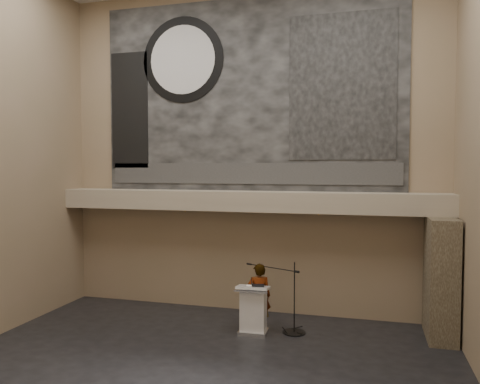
% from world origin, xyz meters
% --- Properties ---
extents(floor, '(10.00, 10.00, 0.00)m').
position_xyz_m(floor, '(0.00, 0.00, 0.00)').
color(floor, black).
rests_on(floor, ground).
extents(wall_back, '(10.00, 0.02, 8.50)m').
position_xyz_m(wall_back, '(0.00, 4.00, 4.25)').
color(wall_back, '#847153').
rests_on(wall_back, floor).
extents(wall_front, '(10.00, 0.02, 8.50)m').
position_xyz_m(wall_front, '(0.00, -4.00, 4.25)').
color(wall_front, '#847153').
rests_on(wall_front, floor).
extents(soffit, '(10.00, 0.80, 0.50)m').
position_xyz_m(soffit, '(0.00, 3.60, 2.95)').
color(soffit, gray).
rests_on(soffit, wall_back).
extents(sprinkler_left, '(0.04, 0.04, 0.06)m').
position_xyz_m(sprinkler_left, '(-1.60, 3.55, 2.67)').
color(sprinkler_left, '#B2893D').
rests_on(sprinkler_left, soffit).
extents(sprinkler_right, '(0.04, 0.04, 0.06)m').
position_xyz_m(sprinkler_right, '(1.90, 3.55, 2.67)').
color(sprinkler_right, '#B2893D').
rests_on(sprinkler_right, soffit).
extents(banner, '(8.00, 0.05, 5.00)m').
position_xyz_m(banner, '(0.00, 3.97, 5.70)').
color(banner, black).
rests_on(banner, wall_back).
extents(banner_text_strip, '(7.76, 0.02, 0.55)m').
position_xyz_m(banner_text_strip, '(0.00, 3.93, 3.65)').
color(banner_text_strip, '#2E2E2E').
rests_on(banner_text_strip, banner).
extents(banner_clock_rim, '(2.30, 0.02, 2.30)m').
position_xyz_m(banner_clock_rim, '(-1.80, 3.93, 6.70)').
color(banner_clock_rim, black).
rests_on(banner_clock_rim, banner).
extents(banner_clock_face, '(1.84, 0.02, 1.84)m').
position_xyz_m(banner_clock_face, '(-1.80, 3.91, 6.70)').
color(banner_clock_face, silver).
rests_on(banner_clock_face, banner).
extents(banner_building_print, '(2.60, 0.02, 3.60)m').
position_xyz_m(banner_building_print, '(2.40, 3.93, 5.80)').
color(banner_building_print, black).
rests_on(banner_building_print, banner).
extents(banner_brick_print, '(1.10, 0.02, 3.20)m').
position_xyz_m(banner_brick_print, '(-3.40, 3.93, 5.40)').
color(banner_brick_print, black).
rests_on(banner_brick_print, banner).
extents(stone_pier, '(0.60, 1.40, 2.70)m').
position_xyz_m(stone_pier, '(4.65, 3.15, 1.35)').
color(stone_pier, '#413728').
rests_on(stone_pier, floor).
extents(lectern, '(0.73, 0.54, 1.14)m').
position_xyz_m(lectern, '(0.56, 2.31, 0.55)').
color(lectern, silver).
rests_on(lectern, floor).
extents(binder, '(0.32, 0.28, 0.04)m').
position_xyz_m(binder, '(0.68, 2.28, 1.12)').
color(binder, black).
rests_on(binder, lectern).
extents(papers, '(0.22, 0.28, 0.00)m').
position_xyz_m(papers, '(0.50, 2.25, 1.10)').
color(papers, white).
rests_on(papers, lectern).
extents(speaker_person, '(0.65, 0.52, 1.55)m').
position_xyz_m(speaker_person, '(0.61, 2.67, 0.78)').
color(speaker_person, silver).
rests_on(speaker_person, floor).
extents(mic_stand, '(1.53, 0.80, 1.65)m').
position_xyz_m(mic_stand, '(1.41, 2.61, 0.25)').
color(mic_stand, black).
rests_on(mic_stand, floor).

